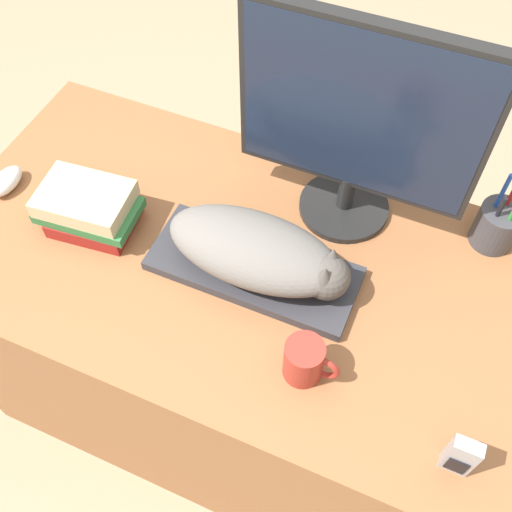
% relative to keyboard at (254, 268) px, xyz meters
% --- Properties ---
extents(ground_plane, '(12.00, 12.00, 0.00)m').
position_rel_keyboard_xyz_m(ground_plane, '(0.01, -0.34, -0.79)').
color(ground_plane, '#998466').
extents(desk, '(1.45, 0.72, 0.78)m').
position_rel_keyboard_xyz_m(desk, '(0.01, 0.02, -0.40)').
color(desk, brown).
rests_on(desk, ground_plane).
extents(keyboard, '(0.44, 0.18, 0.02)m').
position_rel_keyboard_xyz_m(keyboard, '(0.00, 0.00, 0.00)').
color(keyboard, '#2D2D33').
rests_on(keyboard, desk).
extents(cat, '(0.39, 0.18, 0.12)m').
position_rel_keyboard_xyz_m(cat, '(0.02, -0.00, 0.07)').
color(cat, '#66605B').
rests_on(cat, keyboard).
extents(monitor, '(0.50, 0.20, 0.48)m').
position_rel_keyboard_xyz_m(monitor, '(0.12, 0.24, 0.25)').
color(monitor, black).
rests_on(monitor, desk).
extents(computer_mouse, '(0.05, 0.10, 0.04)m').
position_rel_keyboard_xyz_m(computer_mouse, '(-0.63, -0.01, 0.01)').
color(computer_mouse, silver).
rests_on(computer_mouse, desk).
extents(coffee_mug, '(0.11, 0.08, 0.10)m').
position_rel_keyboard_xyz_m(coffee_mug, '(0.18, -0.17, 0.04)').
color(coffee_mug, '#9E2D23').
rests_on(coffee_mug, desk).
extents(pen_cup, '(0.10, 0.10, 0.19)m').
position_rel_keyboard_xyz_m(pen_cup, '(0.45, 0.28, 0.04)').
color(pen_cup, '#38383D').
rests_on(pen_cup, desk).
extents(phone, '(0.05, 0.03, 0.11)m').
position_rel_keyboard_xyz_m(phone, '(0.48, -0.24, 0.04)').
color(phone, '#99999E').
rests_on(phone, desk).
extents(book_stack, '(0.23, 0.16, 0.10)m').
position_rel_keyboard_xyz_m(book_stack, '(-0.38, -0.02, 0.04)').
color(book_stack, maroon).
rests_on(book_stack, desk).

